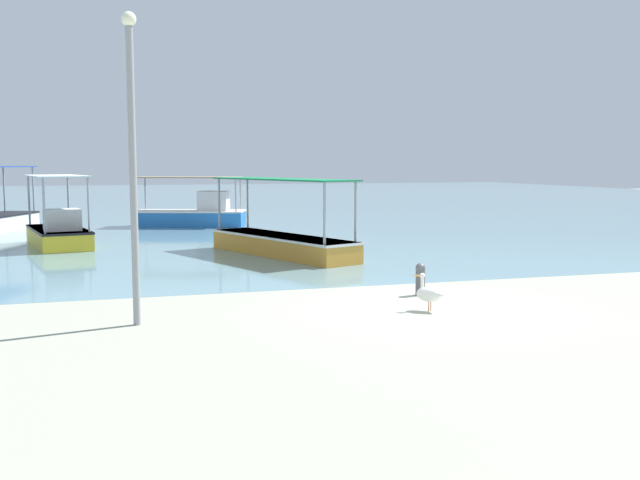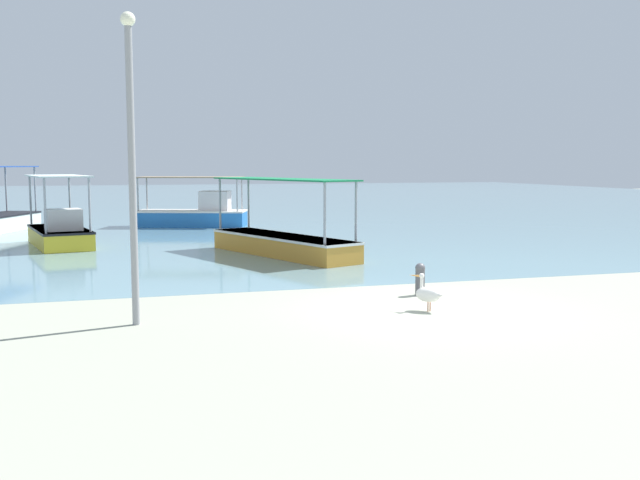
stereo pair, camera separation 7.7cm
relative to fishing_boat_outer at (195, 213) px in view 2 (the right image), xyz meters
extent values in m
plane|color=#9A9D89|center=(2.55, -21.77, -0.67)|extent=(120.00, 120.00, 0.00)
cube|color=#67909D|center=(2.55, 26.23, -0.66)|extent=(110.00, 90.00, 0.00)
cube|color=blue|center=(-0.18, 0.06, -0.27)|extent=(5.67, 3.42, 0.80)
cube|color=silver|center=(-0.18, 0.06, 0.09)|extent=(5.72, 3.47, 0.08)
cylinder|color=#99999E|center=(-2.74, 0.06, 0.94)|extent=(0.08, 0.08, 1.61)
cylinder|color=#99999E|center=(-2.24, 1.58, 0.94)|extent=(0.08, 0.08, 1.61)
cylinder|color=#99999E|center=(1.87, -1.46, 0.94)|extent=(0.08, 0.08, 1.61)
cylinder|color=#99999E|center=(2.37, 0.06, 0.94)|extent=(0.08, 0.08, 1.61)
cube|color=#837058|center=(-0.18, 0.06, 1.77)|extent=(5.51, 3.45, 0.05)
cube|color=silver|center=(0.96, -0.32, 0.61)|extent=(1.76, 1.67, 0.96)
cube|color=gold|center=(-5.88, -7.17, -0.32)|extent=(2.70, 4.96, 0.68)
cube|color=black|center=(-5.88, -7.17, -0.02)|extent=(2.74, 5.01, 0.08)
cylinder|color=#99999E|center=(-7.06, -5.28, 0.99)|extent=(0.08, 0.08, 1.94)
cylinder|color=#99999E|center=(-5.60, -4.96, 0.99)|extent=(0.08, 0.08, 1.94)
cylinder|color=#99999E|center=(-6.16, -9.39, 0.99)|extent=(0.08, 0.08, 1.94)
cylinder|color=#99999E|center=(-4.70, -9.07, 0.99)|extent=(0.08, 0.08, 1.94)
cube|color=silver|center=(-5.88, -7.17, 1.98)|extent=(2.75, 4.79, 0.05)
cube|color=silver|center=(-5.65, -8.21, 0.41)|extent=(1.40, 1.26, 0.79)
cube|color=orange|center=(1.61, -12.21, -0.32)|extent=(3.86, 6.76, 0.68)
cube|color=silver|center=(1.61, -12.21, -0.02)|extent=(3.91, 6.81, 0.08)
cylinder|color=#99999E|center=(3.33, -14.85, 0.96)|extent=(0.08, 0.08, 1.87)
cylinder|color=#99999E|center=(2.19, -15.31, 0.96)|extent=(0.08, 0.08, 1.87)
cylinder|color=#99999E|center=(1.03, -9.11, 0.96)|extent=(0.08, 0.08, 1.87)
cylinder|color=#99999E|center=(-0.12, -9.57, 0.96)|extent=(0.08, 0.08, 1.87)
cube|color=#177644|center=(1.61, -12.21, 1.92)|extent=(3.88, 6.61, 0.05)
cylinder|color=#99999E|center=(-7.55, 1.63, 1.20)|extent=(0.08, 0.08, 2.16)
cylinder|color=#99999E|center=(-8.94, 2.15, 1.20)|extent=(0.08, 0.08, 2.16)
cylinder|color=#E0997A|center=(2.45, -22.11, -0.56)|extent=(0.03, 0.03, 0.22)
cylinder|color=#E0997A|center=(2.53, -22.05, -0.56)|extent=(0.03, 0.03, 0.22)
ellipsoid|color=white|center=(2.47, -22.05, -0.31)|extent=(0.56, 0.61, 0.32)
ellipsoid|color=white|center=(2.62, -22.25, -0.29)|extent=(0.19, 0.20, 0.10)
cylinder|color=white|center=(2.37, -21.93, -0.08)|extent=(0.07, 0.07, 0.26)
sphere|color=white|center=(2.37, -21.93, 0.08)|extent=(0.11, 0.11, 0.11)
cone|color=#E5933F|center=(2.27, -21.80, 0.07)|extent=(0.23, 0.27, 0.06)
cylinder|color=gray|center=(-3.51, -21.65, 2.17)|extent=(0.14, 0.14, 5.67)
sphere|color=#EAEACC|center=(-3.51, -21.65, 5.12)|extent=(0.28, 0.28, 0.28)
cylinder|color=#47474C|center=(3.07, -20.31, -0.35)|extent=(0.22, 0.22, 0.62)
sphere|color=#4C4C51|center=(3.07, -20.31, -0.01)|extent=(0.24, 0.24, 0.24)
camera|label=1|loc=(-3.93, -35.66, 2.45)|focal=40.00mm
camera|label=2|loc=(-3.86, -35.68, 2.45)|focal=40.00mm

